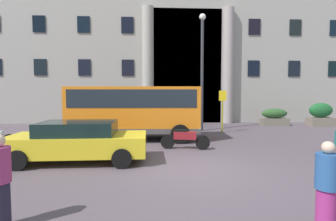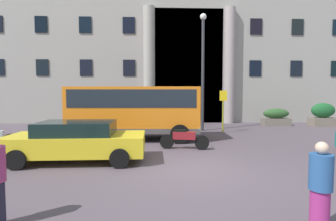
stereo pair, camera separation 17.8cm
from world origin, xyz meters
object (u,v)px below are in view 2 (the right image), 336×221
at_px(hedge_planter_far_west, 323,115).
at_px(lamppost_plaza_centre, 203,63).
at_px(scooter_by_planter, 183,138).
at_px(bus_stop_sign, 223,107).
at_px(hedge_planter_east, 175,117).
at_px(orange_minibus, 135,108).
at_px(pedestrian_woman_with_bag, 320,189).
at_px(parked_compact_extra, 77,141).
at_px(hedge_planter_far_east, 276,117).

xyz_separation_m(hedge_planter_far_west, lamppost_plaza_centre, (-9.09, -1.95, 3.45)).
relative_size(hedge_planter_far_west, lamppost_plaza_centre, 0.24).
height_order(scooter_by_planter, lamppost_plaza_centre, lamppost_plaza_centre).
bearing_deg(lamppost_plaza_centre, bus_stop_sign, -39.76).
height_order(hedge_planter_east, hedge_planter_far_west, hedge_planter_far_west).
relative_size(orange_minibus, pedestrian_woman_with_bag, 4.19).
height_order(hedge_planter_east, parked_compact_extra, hedge_planter_east).
xyz_separation_m(hedge_planter_far_east, hedge_planter_far_west, (3.25, -0.42, 0.20)).
distance_m(hedge_planter_east, lamppost_plaza_centre, 4.45).
height_order(parked_compact_extra, pedestrian_woman_with_bag, pedestrian_woman_with_bag).
bearing_deg(parked_compact_extra, lamppost_plaza_centre, 51.25).
xyz_separation_m(parked_compact_extra, lamppost_plaza_centre, (5.59, 7.26, 3.54)).
distance_m(pedestrian_woman_with_bag, lamppost_plaza_centre, 12.64).
distance_m(orange_minibus, hedge_planter_east, 5.69).
bearing_deg(scooter_by_planter, hedge_planter_far_west, 45.70).
height_order(pedestrian_woman_with_bag, lamppost_plaza_centre, lamppost_plaza_centre).
bearing_deg(parked_compact_extra, hedge_planter_far_west, 30.95).
xyz_separation_m(pedestrian_woman_with_bag, lamppost_plaza_centre, (0.18, 12.15, 3.49)).
xyz_separation_m(orange_minibus, hedge_planter_east, (2.41, 5.07, -0.92)).
xyz_separation_m(hedge_planter_far_east, pedestrian_woman_with_bag, (-6.02, -14.52, 0.17)).
distance_m(orange_minibus, hedge_planter_far_west, 13.97).
xyz_separation_m(hedge_planter_far_east, lamppost_plaza_centre, (-5.84, -2.37, 3.65)).
distance_m(parked_compact_extra, scooter_by_planter, 4.24).
relative_size(pedestrian_woman_with_bag, lamppost_plaza_centre, 0.21).
bearing_deg(hedge_planter_far_east, parked_compact_extra, -139.87).
bearing_deg(hedge_planter_far_west, hedge_planter_east, 179.03).
bearing_deg(hedge_planter_far_west, orange_minibus, -159.49).
bearing_deg(hedge_planter_far_east, pedestrian_woman_with_bag, -112.51).
bearing_deg(parked_compact_extra, bus_stop_sign, 42.47).
bearing_deg(orange_minibus, lamppost_plaza_centre, 38.30).
relative_size(parked_compact_extra, pedestrian_woman_with_bag, 2.99).
distance_m(hedge_planter_far_east, parked_compact_extra, 14.95).
bearing_deg(pedestrian_woman_with_bag, parked_compact_extra, -26.63).
distance_m(hedge_planter_far_west, parked_compact_extra, 17.33).
xyz_separation_m(hedge_planter_east, lamppost_plaza_centre, (1.57, -2.13, 3.58)).
bearing_deg(orange_minibus, scooter_by_planter, -46.81).
height_order(bus_stop_sign, scooter_by_planter, bus_stop_sign).
relative_size(scooter_by_planter, lamppost_plaza_centre, 0.28).
bearing_deg(lamppost_plaza_centre, scooter_by_planter, -107.77).
relative_size(orange_minibus, bus_stop_sign, 2.58).
bearing_deg(hedge_planter_far_west, lamppost_plaza_centre, -167.87).
xyz_separation_m(orange_minibus, scooter_by_planter, (2.23, -2.54, -1.14)).
bearing_deg(hedge_planter_east, lamppost_plaza_centre, -53.62).
xyz_separation_m(parked_compact_extra, pedestrian_woman_with_bag, (5.41, -4.89, 0.05)).
bearing_deg(orange_minibus, bus_stop_sign, 23.79).
bearing_deg(hedge_planter_far_west, bus_stop_sign, -160.37).
distance_m(hedge_planter_east, hedge_planter_far_east, 7.42).
distance_m(parked_compact_extra, lamppost_plaza_centre, 9.82).
bearing_deg(hedge_planter_far_west, pedestrian_woman_with_bag, -123.29).
bearing_deg(hedge_planter_far_east, orange_minibus, -151.62).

